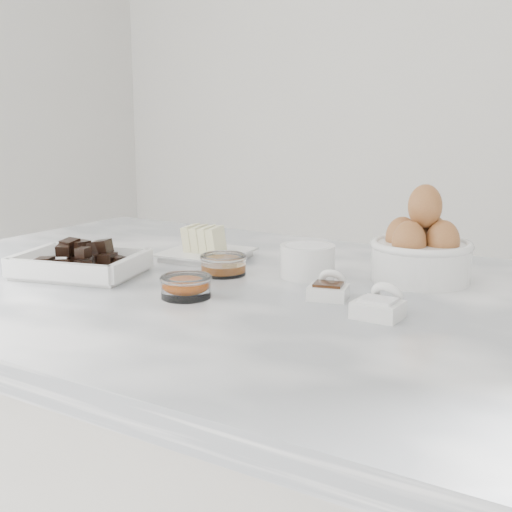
{
  "coord_description": "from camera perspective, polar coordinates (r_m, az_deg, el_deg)",
  "views": [
    {
      "loc": [
        0.59,
        -0.85,
        1.2
      ],
      "look_at": [
        0.02,
        0.03,
        0.98
      ],
      "focal_mm": 50.0,
      "sensor_mm": 36.0,
      "label": 1
    }
  ],
  "objects": [
    {
      "name": "marble_slab",
      "position": [
        1.07,
        -1.77,
        -3.29
      ],
      "size": [
        1.2,
        0.8,
        0.04
      ],
      "primitive_type": "cube",
      "color": "white",
      "rests_on": "cabinet"
    },
    {
      "name": "chocolate_dish",
      "position": [
        1.16,
        -13.91,
        -0.39
      ],
      "size": [
        0.22,
        0.19,
        0.05
      ],
      "color": "white",
      "rests_on": "marble_slab"
    },
    {
      "name": "butter_plate",
      "position": [
        1.24,
        -4.1,
        0.67
      ],
      "size": [
        0.15,
        0.15,
        0.06
      ],
      "color": "white",
      "rests_on": "marble_slab"
    },
    {
      "name": "sugar_ramekin",
      "position": [
        1.11,
        4.14,
        -0.29
      ],
      "size": [
        0.09,
        0.09,
        0.05
      ],
      "color": "white",
      "rests_on": "marble_slab"
    },
    {
      "name": "egg_bowl",
      "position": [
        1.11,
        13.09,
        0.47
      ],
      "size": [
        0.15,
        0.15,
        0.15
      ],
      "color": "white",
      "rests_on": "marble_slab"
    },
    {
      "name": "honey_bowl",
      "position": [
        1.12,
        -2.62,
        -0.66
      ],
      "size": [
        0.08,
        0.08,
        0.03
      ],
      "color": "white",
      "rests_on": "marble_slab"
    },
    {
      "name": "zest_bowl",
      "position": [
        0.99,
        -5.63,
        -2.37
      ],
      "size": [
        0.07,
        0.07,
        0.03
      ],
      "color": "white",
      "rests_on": "marble_slab"
    },
    {
      "name": "vanilla_spoon",
      "position": [
        0.99,
        5.87,
        -2.61
      ],
      "size": [
        0.06,
        0.07,
        0.04
      ],
      "color": "white",
      "rests_on": "marble_slab"
    },
    {
      "name": "salt_spoon",
      "position": [
        0.92,
        9.91,
        -3.9
      ],
      "size": [
        0.06,
        0.07,
        0.04
      ],
      "color": "white",
      "rests_on": "marble_slab"
    }
  ]
}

